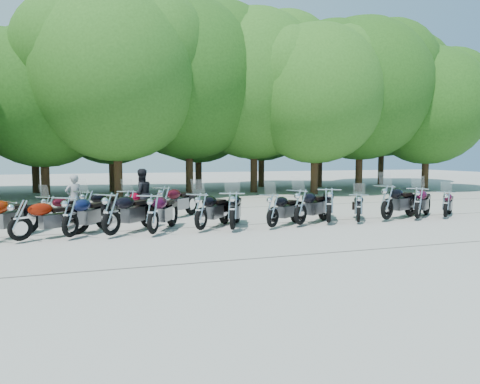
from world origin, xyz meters
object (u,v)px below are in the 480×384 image
object	(u,v)px
motorcycle_14	(49,209)
motorcycle_16	(129,204)
motorcycle_5	(201,210)
motorcycle_13	(446,203)
motorcycle_15	(87,205)
motorcycle_17	(164,201)
rider_1	(141,194)
motorcycle_1	(20,219)
motorcycle_2	(70,215)
motorcycle_11	(387,201)
rider_0	(74,198)
motorcycle_12	(418,202)
motorcycle_6	(233,209)
motorcycle_7	(273,209)
motorcycle_3	(111,213)
motorcycle_9	(329,204)
motorcycle_10	(359,207)
motorcycle_8	(300,206)
motorcycle_4	(153,212)

from	to	relation	value
motorcycle_14	motorcycle_16	world-z (taller)	motorcycle_16
motorcycle_5	motorcycle_13	world-z (taller)	motorcycle_5
motorcycle_14	motorcycle_15	size ratio (longest dim) A/B	0.89
motorcycle_17	rider_1	world-z (taller)	rider_1
motorcycle_13	motorcycle_17	size ratio (longest dim) A/B	0.83
motorcycle_17	motorcycle_1	bearing A→B (deg)	77.86
motorcycle_2	motorcycle_11	bearing A→B (deg)	-149.67
motorcycle_1	motorcycle_14	distance (m)	2.63
motorcycle_5	rider_0	distance (m)	5.18
motorcycle_12	motorcycle_13	world-z (taller)	motorcycle_12
motorcycle_1	motorcycle_6	size ratio (longest dim) A/B	0.94
motorcycle_7	motorcycle_16	size ratio (longest dim) A/B	0.99
motorcycle_3	motorcycle_17	world-z (taller)	motorcycle_3
motorcycle_15	rider_1	world-z (taller)	rider_1
motorcycle_3	motorcycle_7	world-z (taller)	motorcycle_3
motorcycle_9	motorcycle_5	bearing A→B (deg)	28.33
motorcycle_5	motorcycle_12	distance (m)	7.82
motorcycle_13	motorcycle_10	bearing A→B (deg)	49.40
motorcycle_9	motorcycle_12	bearing A→B (deg)	-154.53
motorcycle_1	motorcycle_15	xyz separation A→B (m)	(1.56, 2.67, -0.00)
motorcycle_11	motorcycle_12	world-z (taller)	motorcycle_11
motorcycle_11	motorcycle_15	size ratio (longest dim) A/B	1.12
motorcycle_17	rider_1	size ratio (longest dim) A/B	1.34
motorcycle_1	motorcycle_8	size ratio (longest dim) A/B	0.94
motorcycle_1	motorcycle_9	xyz separation A→B (m)	(9.20, 0.22, 0.05)
motorcycle_5	motorcycle_3	bearing A→B (deg)	42.99
motorcycle_6	motorcycle_10	distance (m)	4.47
motorcycle_4	motorcycle_6	distance (m)	2.36
motorcycle_6	rider_1	size ratio (longest dim) A/B	1.34
motorcycle_2	motorcycle_3	xyz separation A→B (m)	(1.07, -0.10, 0.04)
motorcycle_11	motorcycle_12	distance (m)	1.22
motorcycle_2	motorcycle_14	distance (m)	2.61
motorcycle_13	motorcycle_7	bearing A→B (deg)	50.08
motorcycle_14	motorcycle_17	bearing A→B (deg)	-139.38
motorcycle_14	motorcycle_2	bearing A→B (deg)	147.20
motorcycle_7	rider_0	world-z (taller)	rider_0
rider_0	rider_1	size ratio (longest dim) A/B	0.89
motorcycle_13	motorcycle_14	world-z (taller)	motorcycle_14
motorcycle_7	motorcycle_9	distance (m)	2.12
motorcycle_2	motorcycle_15	distance (m)	2.57
motorcycle_10	motorcycle_13	size ratio (longest dim) A/B	1.01
motorcycle_1	motorcycle_6	distance (m)	5.79
motorcycle_12	motorcycle_15	xyz separation A→B (m)	(-11.12, 2.57, -0.02)
motorcycle_14	motorcycle_16	bearing A→B (deg)	-138.79
motorcycle_6	rider_0	bearing A→B (deg)	-17.30
motorcycle_9	motorcycle_16	xyz separation A→B (m)	(-6.28, 2.50, -0.06)
motorcycle_16	motorcycle_15	bearing A→B (deg)	27.48
rider_0	motorcycle_3	bearing A→B (deg)	85.39
motorcycle_4	motorcycle_17	distance (m)	2.89
motorcycle_7	motorcycle_8	bearing A→B (deg)	-119.60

